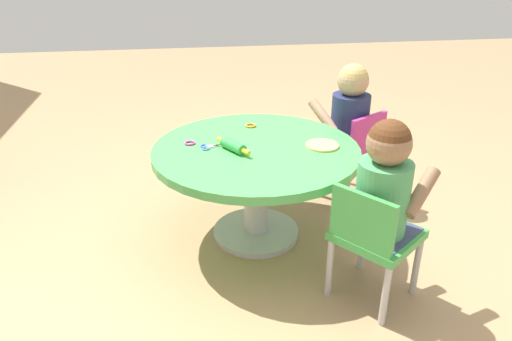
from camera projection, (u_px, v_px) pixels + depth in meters
The scene contains 11 objects.
ground_plane at pixel (256, 234), 2.48m from camera, with size 10.00×10.00×0.00m, color tan.
craft_table at pixel (256, 167), 2.31m from camera, with size 0.99×0.99×0.49m.
child_chair_left at pixel (373, 237), 1.90m from camera, with size 0.42×0.42×0.54m.
seated_child_left at pixel (385, 183), 1.83m from camera, with size 0.42×0.44×0.51m.
child_chair_right at pixel (352, 150), 2.71m from camera, with size 0.41×0.41×0.54m.
seated_child_right at pixel (350, 110), 2.64m from camera, with size 0.43×0.41×0.51m.
rolling_pin at pixel (233, 146), 2.22m from camera, with size 0.21×0.14×0.05m.
craft_scissors at pixel (210, 147), 2.27m from camera, with size 0.08×0.14×0.01m.
playdough_blob_0 at pixel (322, 145), 2.28m from camera, with size 0.16×0.16×0.01m, color #F2CC72.
cookie_cutter_0 at pixel (251, 126), 2.53m from camera, with size 0.06×0.06×0.01m, color orange.
cookie_cutter_1 at pixel (190, 143), 2.30m from camera, with size 0.05×0.05×0.01m, color #D83FA5.
Camera 1 is at (-2.07, 0.31, 1.36)m, focal length 33.46 mm.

